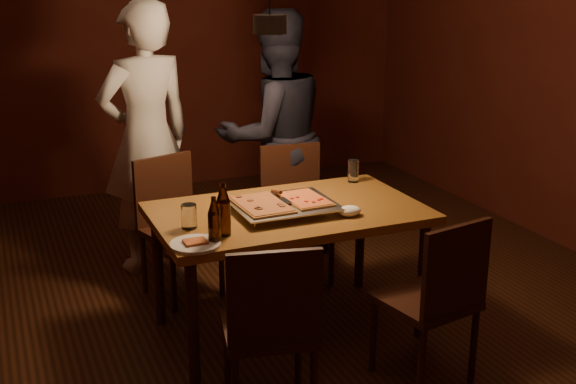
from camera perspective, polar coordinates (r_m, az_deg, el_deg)
name	(u,v)px	position (r m, az deg, el deg)	size (l,w,h in m)	color
room_shell	(270,89)	(4.02, -1.40, 8.13)	(6.00, 6.00, 6.00)	#3D1E10
dining_table	(288,221)	(4.06, 0.00, -2.34)	(1.50, 0.90, 0.75)	#9C6327
chair_far_left	(173,213)	(4.68, -9.06, -1.66)	(0.53, 0.53, 0.49)	#38190F
chair_far_right	(294,199)	(4.90, 0.51, -0.57)	(0.47, 0.47, 0.49)	#38190F
chair_near_left	(271,316)	(3.30, -1.34, -9.80)	(0.50, 0.50, 0.49)	#38190F
chair_near_right	(439,288)	(3.65, 11.82, -7.41)	(0.49, 0.49, 0.49)	#38190F
pizza_tray	(284,208)	(3.98, -0.31, -1.24)	(0.55, 0.45, 0.05)	silver
pizza_meat	(261,204)	(3.93, -2.11, -0.98)	(0.25, 0.40, 0.02)	maroon
pizza_cheese	(305,199)	(4.02, 1.35, -0.55)	(0.21, 0.34, 0.02)	gold
spatula	(285,200)	(3.98, -0.21, -0.66)	(0.09, 0.24, 0.04)	silver
beer_bottle_a	(214,220)	(3.52, -5.85, -2.24)	(0.06, 0.06, 0.24)	black
beer_bottle_b	(223,209)	(3.62, -5.13, -1.38)	(0.07, 0.07, 0.27)	black
water_glass_left	(189,216)	(3.76, -7.83, -1.92)	(0.08, 0.08, 0.13)	silver
water_glass_right	(353,171)	(4.55, 5.18, 1.66)	(0.07, 0.07, 0.14)	silver
plate_slice	(195,244)	(3.54, -7.33, -4.10)	(0.25, 0.25, 0.03)	white
napkin	(349,211)	(3.93, 4.87, -1.50)	(0.13, 0.10, 0.06)	white
diner_white	(147,139)	(5.01, -11.11, 4.16)	(0.68, 0.44, 1.86)	silver
diner_dark	(274,136)	(5.16, -1.10, 4.42)	(0.86, 0.67, 1.78)	black
pendant_lamp	(270,22)	(3.98, -1.44, 13.26)	(0.18, 0.18, 1.10)	black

